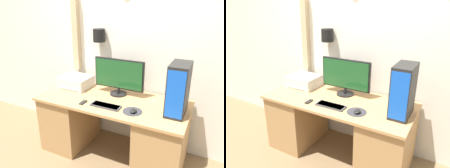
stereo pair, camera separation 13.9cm
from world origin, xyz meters
The scene contains 9 objects.
wall_back centered at (-0.01, 0.81, 1.36)m, with size 6.40×0.20×2.70m.
desk centered at (0.00, 0.38, 0.38)m, with size 1.70×0.75×0.73m.
monitor centered at (0.00, 0.55, 0.96)m, with size 0.61×0.21×0.43m.
keyboard centered at (0.02, 0.18, 0.74)m, with size 0.33×0.12×0.02m.
mousepad centered at (0.31, 0.20, 0.73)m, with size 0.20×0.20×0.00m.
mouse centered at (0.33, 0.18, 0.75)m, with size 0.07×0.09×0.03m.
computer_tower centered at (0.71, 0.37, 0.99)m, with size 0.18×0.33×0.51m.
printer centered at (-0.60, 0.51, 0.80)m, with size 0.38×0.33×0.14m.
remote_control centered at (-0.24, 0.15, 0.74)m, with size 0.04×0.10×0.02m.
Camera 2 is at (1.12, -1.58, 1.78)m, focal length 35.00 mm.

